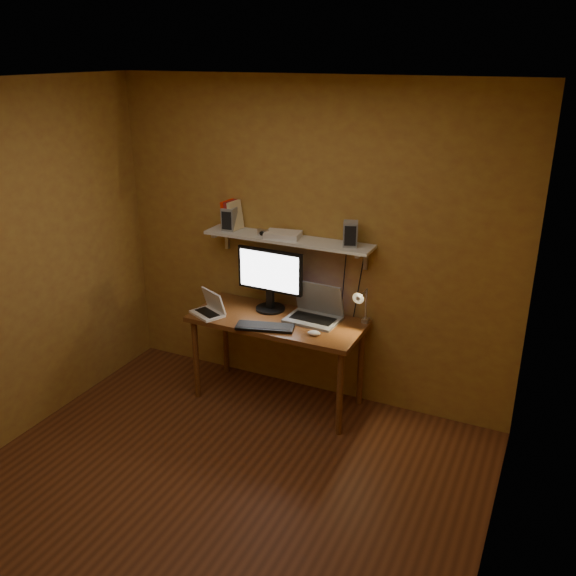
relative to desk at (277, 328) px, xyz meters
The scene contains 14 objects.
room 1.44m from the desk, 83.94° to the right, with size 3.44×3.24×2.64m.
desk is the anchor object (origin of this frame).
wall_shelf 0.72m from the desk, 90.00° to the left, with size 1.40×0.25×0.21m.
monitor 0.42m from the desk, 133.33° to the left, with size 0.58×0.25×0.52m.
laptop 0.35m from the desk, 25.64° to the left, with size 0.43×0.32×0.30m.
netbook 0.57m from the desk, 164.45° to the right, with size 0.32×0.29×0.20m.
keyboard 0.23m from the desk, 91.66° to the right, with size 0.45×0.15×0.02m, color black.
mouse 0.43m from the desk, 21.48° to the right, with size 0.10×0.06×0.04m, color white.
desk_lamp 0.73m from the desk, 10.81° to the left, with size 0.09×0.23×0.38m.
speaker_left 0.98m from the desk, 160.84° to the left, with size 0.11×0.11×0.19m, color gray.
speaker_right 0.98m from the desk, 20.04° to the left, with size 0.11×0.11×0.19m, color gray.
books 1.00m from the desk, 156.81° to the left, with size 0.13×0.17×0.24m.
shelf_camera 0.78m from the desk, 143.35° to the left, with size 0.10×0.05×0.06m.
router 0.76m from the desk, 100.78° to the left, with size 0.27×0.18×0.05m, color white.
Camera 1 is at (1.84, -2.71, 2.76)m, focal length 38.00 mm.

